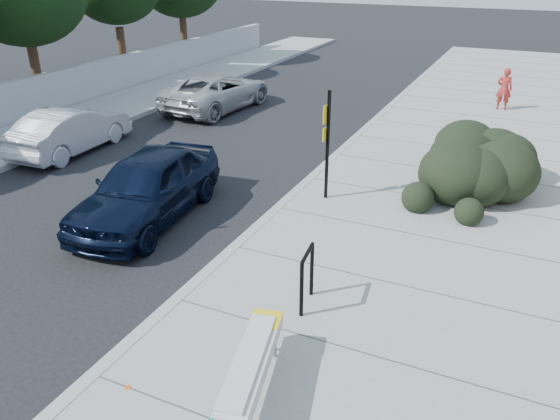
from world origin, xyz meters
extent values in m
plane|color=black|center=(0.00, 0.00, 0.00)|extent=(120.00, 120.00, 0.00)
cube|color=gray|center=(5.60, 5.00, 0.07)|extent=(11.20, 50.00, 0.15)
cube|color=gray|center=(-9.50, 5.00, 0.07)|extent=(3.00, 50.00, 0.15)
cube|color=#9E9E99|center=(0.00, 5.00, 0.08)|extent=(0.22, 50.00, 0.17)
cube|color=#9E9E99|center=(-8.00, 5.00, 0.08)|extent=(0.22, 50.00, 0.17)
cylinder|color=#332114|center=(-12.50, 9.00, 1.20)|extent=(0.36, 0.36, 2.40)
cylinder|color=#332114|center=(-12.50, 14.00, 1.20)|extent=(0.36, 0.36, 2.40)
cylinder|color=#332114|center=(-12.50, 19.00, 1.20)|extent=(0.36, 0.36, 2.40)
cylinder|color=gray|center=(1.85, -0.68, 0.35)|extent=(0.05, 0.05, 0.39)
cylinder|color=gray|center=(2.12, -0.62, 0.35)|extent=(0.05, 0.05, 0.39)
cylinder|color=gray|center=(2.04, -1.45, 0.51)|extent=(0.40, 1.54, 0.04)
cylinder|color=gray|center=(2.31, -1.38, 0.51)|extent=(0.40, 1.54, 0.04)
cube|color=#B2B2B2|center=(2.17, -1.41, 0.65)|extent=(0.88, 2.11, 0.22)
cube|color=yellow|center=(1.98, -0.62, 0.77)|extent=(0.51, 0.50, 0.02)
cube|color=teal|center=(2.20, -2.37, 0.65)|extent=(0.10, 0.24, 0.20)
cylinder|color=black|center=(2.08, 0.46, 0.64)|extent=(0.06, 0.06, 0.97)
cylinder|color=black|center=(2.00, 1.08, 0.64)|extent=(0.06, 0.06, 0.97)
cylinder|color=black|center=(2.04, 0.77, 1.12)|extent=(0.14, 0.63, 0.06)
cube|color=black|center=(0.80, 5.00, 1.43)|extent=(0.07, 0.07, 2.56)
cube|color=yellow|center=(0.75, 5.01, 2.17)|extent=(0.07, 0.29, 0.41)
cube|color=yellow|center=(0.75, 5.01, 1.71)|extent=(0.07, 0.27, 0.32)
ellipsoid|color=black|center=(3.84, 7.00, 0.93)|extent=(2.58, 4.38, 1.56)
imported|color=black|center=(-2.50, 2.59, 0.76)|extent=(2.29, 4.65, 1.52)
imported|color=#B9BABE|center=(-7.39, 5.35, 0.66)|extent=(1.59, 4.09, 1.33)
imported|color=#A7A9AD|center=(-6.00, 11.45, 0.68)|extent=(2.66, 5.08, 1.37)
imported|color=maroon|center=(3.88, 15.34, 0.91)|extent=(0.56, 0.38, 1.52)
camera|label=1|loc=(4.79, -6.21, 5.41)|focal=35.00mm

